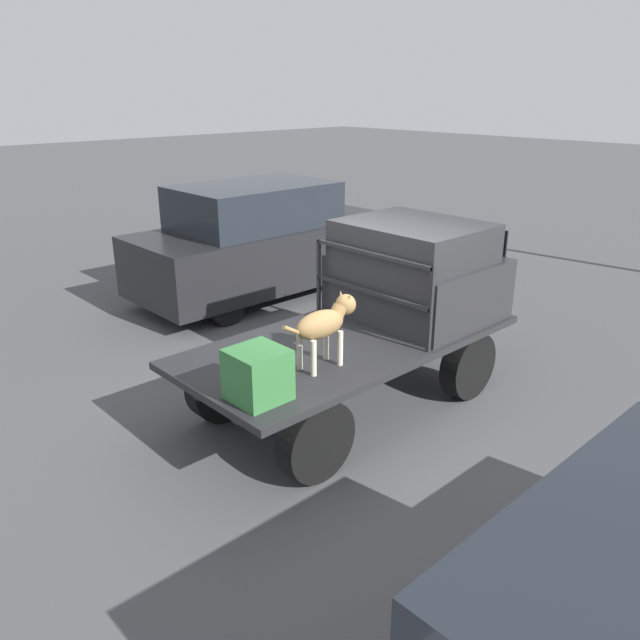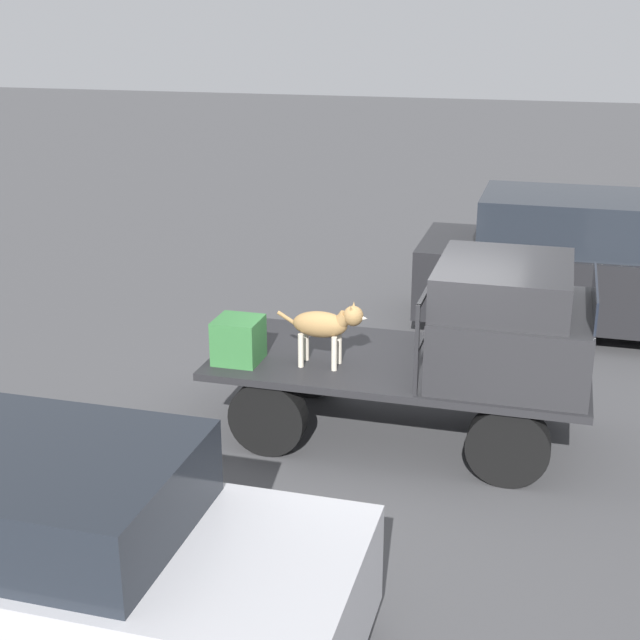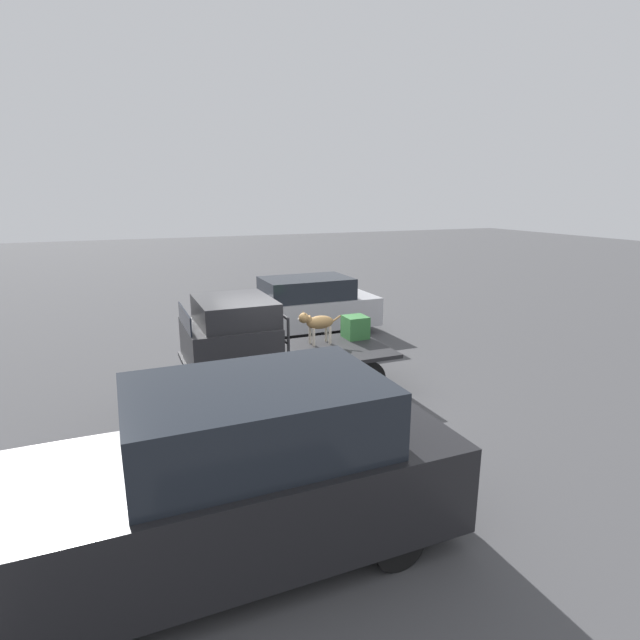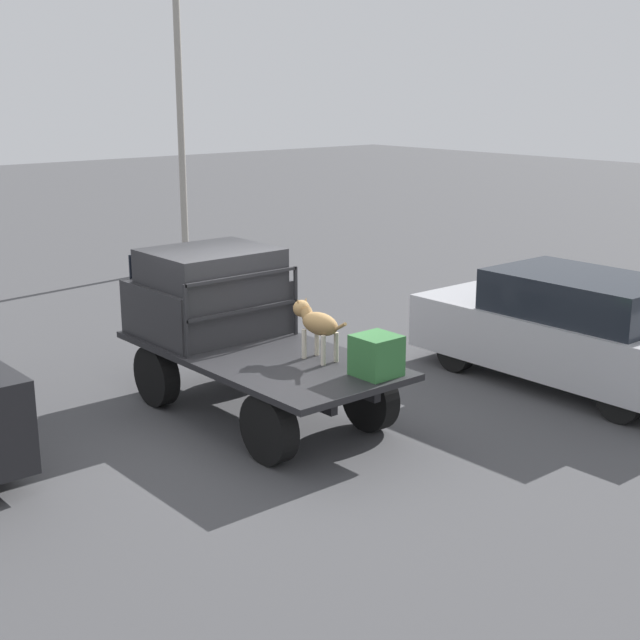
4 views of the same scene
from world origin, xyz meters
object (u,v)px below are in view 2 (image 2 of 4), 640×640
flatbed_truck (399,382)px  parked_sedan (45,553)px  dog (327,325)px  cargo_crate (238,340)px  parked_pickup_far (586,266)px

flatbed_truck → parked_sedan: size_ratio=0.90×
flatbed_truck → dog: 1.09m
dog → flatbed_truck: bearing=33.0°
cargo_crate → parked_pickup_far: 5.88m
parked_sedan → cargo_crate: bearing=91.8°
parked_pickup_far → cargo_crate: bearing=-129.8°
flatbed_truck → cargo_crate: (-1.69, -0.47, 0.50)m
flatbed_truck → parked_pickup_far: 4.58m
cargo_crate → parked_sedan: parked_sedan is taller
flatbed_truck → parked_pickup_far: parked_pickup_far is taller
parked_sedan → parked_pickup_far: parked_pickup_far is taller
flatbed_truck → cargo_crate: size_ratio=8.37×
flatbed_truck → dog: bearing=-153.8°
parked_sedan → parked_pickup_far: size_ratio=0.92×
dog → parked_sedan: (-1.09, -3.82, -0.54)m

